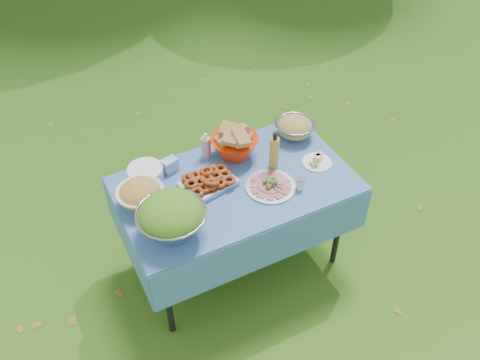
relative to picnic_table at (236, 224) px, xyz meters
name	(u,v)px	position (x,y,z in m)	size (l,w,h in m)	color
ground	(236,260)	(0.00, 0.00, -0.38)	(80.00, 80.00, 0.00)	#0E390A
picnic_table	(236,224)	(0.00, 0.00, 0.00)	(1.46, 0.86, 0.76)	#75B3E1
salad_bowl	(171,217)	(-0.50, -0.21, 0.51)	(0.39, 0.39, 0.26)	#989BA1
pasta_bowl_white	(140,194)	(-0.58, 0.09, 0.46)	(0.28, 0.28, 0.16)	white
plate_stack	(146,173)	(-0.48, 0.31, 0.42)	(0.22, 0.22, 0.07)	white
wipes_box	(170,165)	(-0.32, 0.30, 0.42)	(0.10, 0.07, 0.09)	#94C8F0
sanitizer_bottle	(206,145)	(-0.05, 0.33, 0.47)	(0.06, 0.06, 0.18)	pink
bread_bowl	(235,142)	(0.12, 0.25, 0.49)	(0.32, 0.32, 0.21)	red
pasta_bowl_steel	(295,127)	(0.58, 0.25, 0.45)	(0.27, 0.27, 0.14)	#989BA1
fried_tray	(208,182)	(-0.17, 0.05, 0.42)	(0.32, 0.23, 0.08)	silver
charcuterie_platter	(271,183)	(0.17, -0.13, 0.42)	(0.31, 0.31, 0.07)	silver
oil_bottle	(274,150)	(0.29, 0.03, 0.52)	(0.06, 0.06, 0.27)	gold
cheese_plate	(317,160)	(0.56, -0.07, 0.41)	(0.19, 0.19, 0.05)	white
shaker	(300,183)	(0.33, -0.22, 0.42)	(0.05, 0.05, 0.08)	silver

